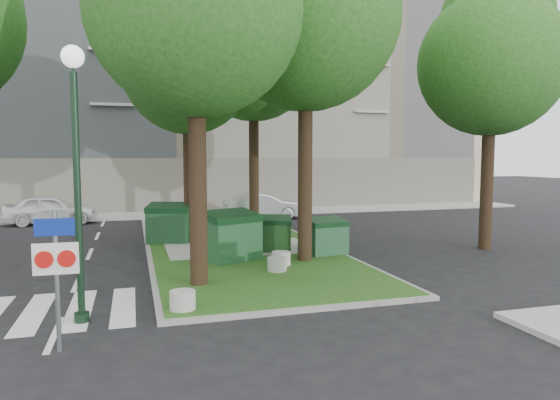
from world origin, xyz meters
name	(u,v)px	position (x,y,z in m)	size (l,w,h in m)	color
ground	(286,313)	(0.00, 0.00, 0.00)	(120.00, 120.00, 0.00)	black
median_island	(235,245)	(0.50, 8.00, 0.06)	(6.00, 16.00, 0.12)	#224513
median_kerb	(235,245)	(0.50, 8.00, 0.05)	(6.30, 16.30, 0.10)	gray
building_sidewalk	(190,214)	(0.00, 18.50, 0.06)	(42.00, 3.00, 0.12)	#999993
zebra_crossing	(102,307)	(-3.75, 1.50, 0.01)	(5.00, 3.00, 0.01)	silver
apartment_building	(176,89)	(0.00, 26.00, 8.00)	(41.00, 12.00, 16.00)	beige
tree_median_mid	(190,56)	(-0.91, 9.06, 6.98)	(4.80, 4.80, 9.99)	black
tree_median_far	(255,42)	(2.29, 12.06, 8.32)	(5.80, 5.80, 11.93)	black
tree_street_right	(493,50)	(9.09, 5.06, 6.98)	(5.00, 5.00, 10.06)	black
dumpster_a	(169,223)	(-1.77, 9.00, 0.82)	(1.83, 1.51, 1.46)	#0E3516
dumpster_b	(231,236)	(-0.17, 5.13, 0.86)	(1.97, 1.69, 1.54)	#12401B
dumpster_c	(272,234)	(1.43, 6.20, 0.69)	(1.49, 1.22, 1.20)	#103610
dumpster_d	(326,236)	(3.00, 5.24, 0.69)	(1.39, 1.06, 1.20)	#133E20
bollard_left	(183,300)	(-2.10, 0.50, 0.31)	(0.54, 0.54, 0.38)	#ABAAA6
bollard_right	(277,264)	(0.76, 3.30, 0.31)	(0.54, 0.54, 0.39)	#979792
bollard_mid	(281,258)	(1.08, 3.97, 0.32)	(0.55, 0.55, 0.39)	#ACABA6
litter_bin	(284,230)	(2.59, 8.58, 0.43)	(0.36, 0.36, 0.62)	yellow
street_lamp	(76,151)	(-4.08, 0.59, 3.40)	(0.43, 0.43, 5.41)	black
traffic_sign_pole	(56,261)	(-4.30, -0.89, 1.55)	(0.73, 0.08, 2.42)	slate
car_white	(51,209)	(-6.90, 16.49, 0.72)	(1.70, 4.24, 1.44)	white
car_silver	(263,206)	(3.50, 15.50, 0.68)	(1.45, 4.15, 1.37)	#A6AAAF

